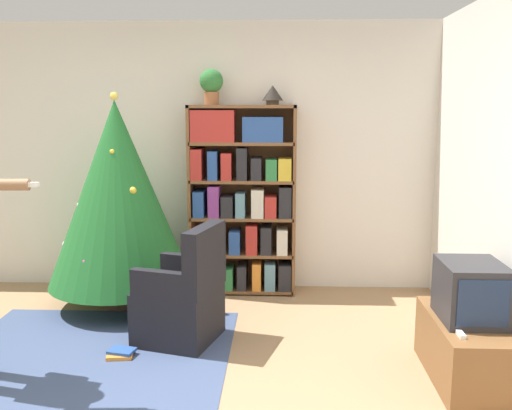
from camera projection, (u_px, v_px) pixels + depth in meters
name	position (u px, v px, depth m)	size (l,w,h in m)	color
ground_plane	(159.00, 396.00, 3.59)	(14.00, 14.00, 0.00)	#9E7A56
wall_back	(205.00, 157.00, 5.64)	(8.00, 0.10, 2.60)	silver
area_rug	(89.00, 358.00, 4.12)	(2.03, 1.91, 0.01)	#3D4C70
bookshelf	(242.00, 201.00, 5.46)	(1.02, 0.31, 1.81)	brown
tv_stand	(467.00, 350.00, 3.77)	(0.47, 0.92, 0.42)	brown
television	(471.00, 291.00, 3.70)	(0.39, 0.47, 0.38)	#28282D
game_remote	(460.00, 334.00, 3.47)	(0.04, 0.12, 0.02)	white
christmas_tree	(118.00, 194.00, 5.06)	(1.28, 1.28, 1.92)	#4C3323
armchair	(183.00, 301.00, 4.39)	(0.70, 0.69, 0.92)	black
potted_plant	(211.00, 84.00, 5.29)	(0.22, 0.22, 0.33)	#935B38
table_lamp	(273.00, 94.00, 5.28)	(0.20, 0.20, 0.18)	#473828
book_pile_near_tree	(161.00, 313.00, 4.87)	(0.21, 0.16, 0.12)	#284C93
book_pile_by_chair	(121.00, 353.00, 4.15)	(0.21, 0.19, 0.05)	orange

